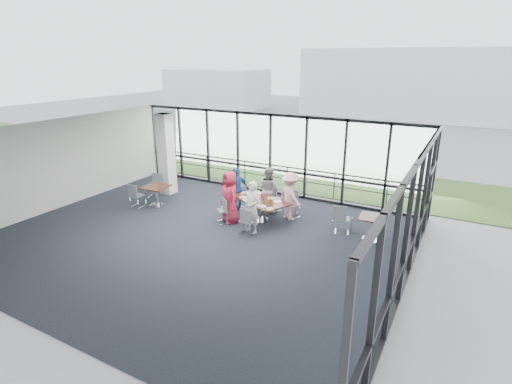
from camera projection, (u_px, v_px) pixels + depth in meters
The scene contains 44 objects.
floor at pixel (196, 239), 12.14m from camera, with size 12.00×10.00×0.02m, color black.
ceiling at pixel (190, 134), 11.11m from camera, with size 12.00×10.00×0.04m, color silver.
wall_left at pixel (59, 164), 14.35m from camera, with size 0.10×10.00×3.20m, color silver.
wall_front at pixel (31, 262), 7.47m from camera, with size 12.00×0.10×3.20m, color silver.
curtain_wall_back at pixel (270, 154), 15.78m from camera, with size 12.00×0.10×3.20m, color white.
curtain_wall_right at pixel (410, 229), 8.90m from camera, with size 0.10×10.00×3.20m, color white.
exit_door at pixel (427, 202), 12.19m from camera, with size 0.12×1.60×2.10m, color black.
structural_column at pixel (166, 154), 15.75m from camera, with size 0.50×0.50×3.20m, color white.
apron at pixel (314, 165), 20.46m from camera, with size 80.00×70.00×0.02m, color gray.
grass_strip at pixel (299, 174), 18.78m from camera, with size 80.00×5.00×0.01m, color #3D5E24.
hangar_main at pixel (445, 83), 35.96m from camera, with size 24.00×10.00×6.00m, color silver.
hangar_aux at pixel (217, 89), 42.95m from camera, with size 10.00×6.00×4.00m, color silver.
guard_rail at pixel (276, 177), 16.63m from camera, with size 0.06×0.06×12.00m, color #2D2D33.
main_table at pixel (260, 203), 13.31m from camera, with size 2.24×1.78×0.75m.
side_table_left at pixel (156, 189), 14.65m from camera, with size 0.94×0.94×0.75m.
side_table_right at pixel (373, 221), 11.87m from camera, with size 0.86×0.86×0.75m.
diner_near_left at pixel (230, 197), 13.11m from camera, with size 0.87×0.56×1.77m, color #AE2339.
diner_near_right at pixel (252, 207), 12.33m from camera, with size 0.61×0.44×1.66m, color silver.
diner_far_left at pixel (269, 189), 14.08m from camera, with size 0.79×0.49×1.63m, color gray.
diner_far_right at pixel (290, 196), 13.39m from camera, with size 1.06×0.55×1.64m, color #FFA4BB.
diner_end at pixel (237, 189), 14.21m from camera, with size 0.92×0.50×1.57m, color #205096.
chair_main_nl at pixel (224, 210), 13.20m from camera, with size 0.42×0.42×0.87m, color slate, non-canonical shape.
chair_main_nr at pixel (248, 221), 12.33m from camera, with size 0.43×0.43×0.87m, color slate, non-canonical shape.
chair_main_fl at pixel (274, 198), 14.26m from camera, with size 0.44×0.44×0.90m, color slate, non-canonical shape.
chair_main_fr at pixel (292, 205), 13.62m from camera, with size 0.45×0.45×0.92m, color slate, non-canonical shape.
chair_main_end at pixel (237, 197), 14.49m from camera, with size 0.40×0.40×0.81m, color slate, non-canonical shape.
chair_spare_la at pixel (137, 195), 14.62m from camera, with size 0.42×0.42×0.87m, color slate, non-canonical shape.
chair_spare_lb at pixel (154, 186), 15.59m from camera, with size 0.44×0.44×0.91m, color slate, non-canonical shape.
chair_spare_r at pixel (343, 219), 12.44m from camera, with size 0.44×0.44×0.91m, color slate, non-canonical shape.
plate_nl at pixel (243, 197), 13.45m from camera, with size 0.24×0.24×0.01m, color white.
plate_nr at pixel (262, 206), 12.63m from camera, with size 0.24×0.24×0.01m, color white.
plate_fl at pixel (258, 193), 13.85m from camera, with size 0.27×0.27×0.01m, color white.
plate_fr at pixel (277, 201), 13.06m from camera, with size 0.27×0.27×0.01m, color white.
plate_end at pixel (246, 193), 13.90m from camera, with size 0.25×0.25×0.01m, color white.
tumbler_a at pixel (252, 197), 13.28m from camera, with size 0.07×0.07×0.14m, color white.
tumbler_b at pixel (263, 201), 12.92m from camera, with size 0.07×0.07×0.15m, color white.
tumbler_c at pixel (267, 197), 13.32m from camera, with size 0.06×0.06×0.13m, color white.
tumbler_d at pixel (245, 193), 13.64m from camera, with size 0.07×0.07×0.15m, color white.
menu_a at pixel (247, 200), 13.18m from camera, with size 0.33×0.23×0.00m, color silver.
menu_b at pixel (270, 209), 12.45m from camera, with size 0.29×0.21×0.00m, color silver.
menu_c at pixel (272, 198), 13.39m from camera, with size 0.29×0.21×0.00m, color silver.
condiment_caddy at pixel (262, 200), 13.21m from camera, with size 0.10×0.07×0.04m, color black.
ketchup_bottle at pixel (262, 197), 13.19m from camera, with size 0.06×0.06×0.18m, color #A00A15.
green_bottle at pixel (262, 197), 13.22m from camera, with size 0.05×0.05×0.20m, color #196E30.
Camera 1 is at (6.90, -8.81, 5.24)m, focal length 28.00 mm.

